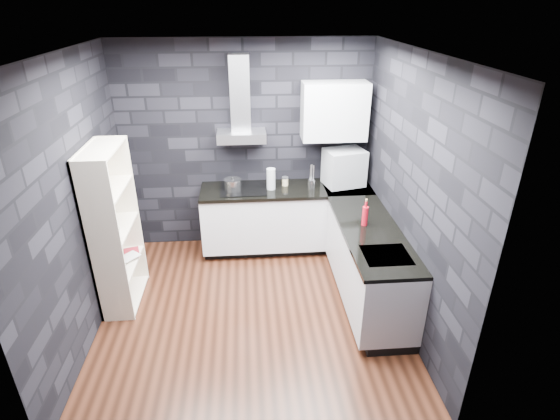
{
  "coord_description": "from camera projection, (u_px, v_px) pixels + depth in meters",
  "views": [
    {
      "loc": [
        0.0,
        -3.86,
        3.11
      ],
      "look_at": [
        0.35,
        0.45,
        1.0
      ],
      "focal_mm": 28.0,
      "sensor_mm": 36.0,
      "label": 1
    }
  ],
  "objects": [
    {
      "name": "hood_body",
      "position": [
        242.0,
        136.0,
        5.41
      ],
      "size": [
        0.6,
        0.34,
        0.12
      ],
      "primitive_type": "cube",
      "color": "silver",
      "rests_on": "wall_back"
    },
    {
      "name": "glass_vase",
      "position": [
        271.0,
        179.0,
        5.53
      ],
      "size": [
        0.12,
        0.12,
        0.27
      ],
      "primitive_type": "cylinder",
      "rotation": [
        0.0,
        0.0,
        -0.07
      ],
      "color": "silver",
      "rests_on": "counter_back_top"
    },
    {
      "name": "counter_back_top",
      "position": [
        286.0,
        190.0,
        5.62
      ],
      "size": [
        2.2,
        0.62,
        0.04
      ],
      "primitive_type": "cube",
      "color": "black",
      "rests_on": "counter_back_cab"
    },
    {
      "name": "red_bottle",
      "position": [
        365.0,
        216.0,
        4.66
      ],
      "size": [
        0.08,
        0.08,
        0.21
      ],
      "primitive_type": "cylinder",
      "rotation": [
        0.0,
        0.0,
        0.26
      ],
      "color": "#B20E1E",
      "rests_on": "counter_right_top"
    },
    {
      "name": "wall_left",
      "position": [
        75.0,
        205.0,
        4.11
      ],
      "size": [
        0.05,
        3.2,
        2.7
      ],
      "primitive_type": "cube",
      "color": "black",
      "rests_on": "ground"
    },
    {
      "name": "sink_rim",
      "position": [
        386.0,
        255.0,
        4.16
      ],
      "size": [
        0.44,
        0.4,
        0.01
      ],
      "primitive_type": "cube",
      "color": "silver",
      "rests_on": "counter_right_top"
    },
    {
      "name": "cooktop",
      "position": [
        244.0,
        189.0,
        5.58
      ],
      "size": [
        0.58,
        0.5,
        0.01
      ],
      "primitive_type": "cube",
      "color": "black",
      "rests_on": "counter_back_top"
    },
    {
      "name": "counter_right_cab",
      "position": [
        369.0,
        263.0,
        4.79
      ],
      "size": [
        0.6,
        1.8,
        0.76
      ],
      "primitive_type": "cube",
      "color": "silver",
      "rests_on": "ground"
    },
    {
      "name": "upper_cabinet",
      "position": [
        334.0,
        111.0,
        5.36
      ],
      "size": [
        0.8,
        0.35,
        0.7
      ],
      "primitive_type": "cube",
      "color": "silver",
      "rests_on": "wall_back"
    },
    {
      "name": "wall_back",
      "position": [
        246.0,
        147.0,
        5.68
      ],
      "size": [
        3.2,
        0.05,
        2.7
      ],
      "primitive_type": "cube",
      "color": "black",
      "rests_on": "ground"
    },
    {
      "name": "wall_right",
      "position": [
        411.0,
        194.0,
        4.34
      ],
      "size": [
        0.05,
        3.2,
        2.7
      ],
      "primitive_type": "cube",
      "color": "black",
      "rests_on": "ground"
    },
    {
      "name": "toekick_back",
      "position": [
        286.0,
        243.0,
        6.03
      ],
      "size": [
        2.18,
        0.5,
        0.1
      ],
      "primitive_type": "cube",
      "color": "black",
      "rests_on": "ground"
    },
    {
      "name": "appliance_garage",
      "position": [
        344.0,
        168.0,
        5.63
      ],
      "size": [
        0.56,
        0.48,
        0.48
      ],
      "primitive_type": "cube",
      "rotation": [
        0.0,
        0.0,
        0.23
      ],
      "color": "#9EA1A5",
      "rests_on": "counter_back_top"
    },
    {
      "name": "book_red",
      "position": [
        123.0,
        246.0,
        4.94
      ],
      "size": [
        0.17,
        0.07,
        0.23
      ],
      "primitive_type": "imported",
      "rotation": [
        0.0,
        0.0,
        0.28
      ],
      "color": "maroon",
      "rests_on": "bookshelf"
    },
    {
      "name": "ceiling",
      "position": [
        243.0,
        52.0,
        3.63
      ],
      "size": [
        3.2,
        3.2,
        0.0
      ],
      "primitive_type": "plane",
      "rotation": [
        3.14,
        0.0,
        0.0
      ],
      "color": "silver"
    },
    {
      "name": "pot",
      "position": [
        233.0,
        185.0,
        5.52
      ],
      "size": [
        0.28,
        0.28,
        0.12
      ],
      "primitive_type": "cylinder",
      "rotation": [
        0.0,
        0.0,
        -0.41
      ],
      "color": "#BBBBBF",
      "rests_on": "cooktop"
    },
    {
      "name": "counter_right_top",
      "position": [
        371.0,
        231.0,
        4.61
      ],
      "size": [
        0.62,
        1.8,
        0.04
      ],
      "primitive_type": "cube",
      "color": "black",
      "rests_on": "counter_right_cab"
    },
    {
      "name": "ground",
      "position": [
        252.0,
        310.0,
        4.82
      ],
      "size": [
        3.2,
        3.2,
        0.0
      ],
      "primitive_type": "plane",
      "color": "#442013"
    },
    {
      "name": "counter_corner_top",
      "position": [
        347.0,
        187.0,
        5.69
      ],
      "size": [
        0.62,
        0.62,
        0.04
      ],
      "primitive_type": "cube",
      "color": "black",
      "rests_on": "counter_right_cab"
    },
    {
      "name": "storage_jar",
      "position": [
        285.0,
        182.0,
        5.68
      ],
      "size": [
        0.09,
        0.09,
        0.1
      ],
      "primitive_type": "cylinder",
      "rotation": [
        0.0,
        0.0,
        0.17
      ],
      "color": "#CCB686",
      "rests_on": "counter_back_top"
    },
    {
      "name": "bookshelf",
      "position": [
        115.0,
        229.0,
        4.62
      ],
      "size": [
        0.43,
        0.83,
        1.8
      ],
      "primitive_type": "cube",
      "rotation": [
        0.0,
        0.0,
        0.11
      ],
      "color": "beige",
      "rests_on": "ground"
    },
    {
      "name": "utensil_crock",
      "position": [
        311.0,
        184.0,
        5.59
      ],
      "size": [
        0.11,
        0.11,
        0.11
      ],
      "primitive_type": "cylinder",
      "rotation": [
        0.0,
        0.0,
        -0.36
      ],
      "color": "#BBBBBF",
      "rests_on": "counter_back_top"
    },
    {
      "name": "toekick_right",
      "position": [
        369.0,
        295.0,
        4.98
      ],
      "size": [
        0.5,
        1.78,
        0.1
      ],
      "primitive_type": "cube",
      "color": "black",
      "rests_on": "ground"
    },
    {
      "name": "fruit_bowl",
      "position": [
        111.0,
        232.0,
        4.49
      ],
      "size": [
        0.26,
        0.26,
        0.05
      ],
      "primitive_type": "imported",
      "rotation": [
        0.0,
        0.0,
        0.37
      ],
      "color": "white",
      "rests_on": "bookshelf"
    },
    {
      "name": "hood_chimney",
      "position": [
        240.0,
        93.0,
        5.25
      ],
      "size": [
        0.24,
        0.2,
        0.9
      ],
      "primitive_type": "cube",
      "color": "silver",
      "rests_on": "hood_body"
    },
    {
      "name": "wall_front",
      "position": [
        251.0,
        305.0,
        2.77
      ],
      "size": [
        3.2,
        0.05,
        2.7
      ],
      "primitive_type": "cube",
      "color": "black",
      "rests_on": "ground"
    },
    {
      "name": "book_second",
      "position": [
        123.0,
        247.0,
        4.88
      ],
      "size": [
        0.13,
        0.12,
        0.22
      ],
      "primitive_type": "imported",
      "rotation": [
        0.0,
        0.0,
        -0.71
      ],
      "color": "#B2B2B2",
      "rests_on": "bookshelf"
    },
    {
      "name": "counter_back_cab",
      "position": [
        286.0,
        217.0,
        5.81
      ],
      "size": [
        2.2,
        0.6,
        0.76
      ],
      "primitive_type": "cube",
      "color": "silver",
      "rests_on": "ground"
    }
  ]
}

